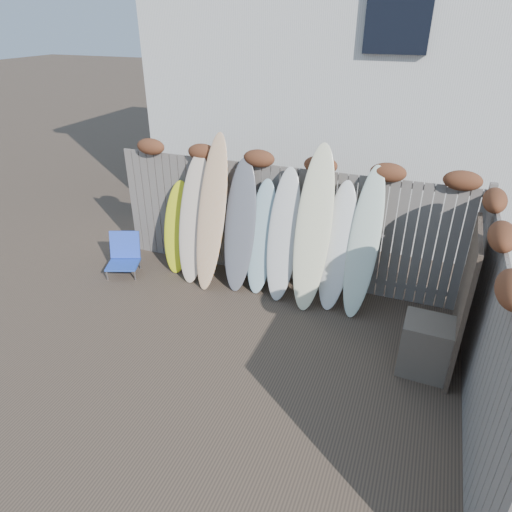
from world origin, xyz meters
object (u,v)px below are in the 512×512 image
(wooden_crate, at_px, (427,347))
(lattice_panel, at_px, (463,302))
(beach_chair, at_px, (124,255))
(surfboard_0, at_px, (178,227))

(wooden_crate, bearing_deg, lattice_panel, 42.41)
(beach_chair, xyz_separation_m, surfboard_0, (0.86, 0.49, 0.47))
(lattice_panel, height_order, surfboard_0, lattice_panel)
(beach_chair, xyz_separation_m, lattice_panel, (5.48, -0.50, 0.63))
(beach_chair, relative_size, lattice_panel, 0.38)
(lattice_panel, relative_size, surfboard_0, 1.16)
(beach_chair, bearing_deg, wooden_crate, -8.60)
(beach_chair, bearing_deg, surfboard_0, 29.35)
(beach_chair, relative_size, wooden_crate, 0.96)
(beach_chair, height_order, lattice_panel, lattice_panel)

